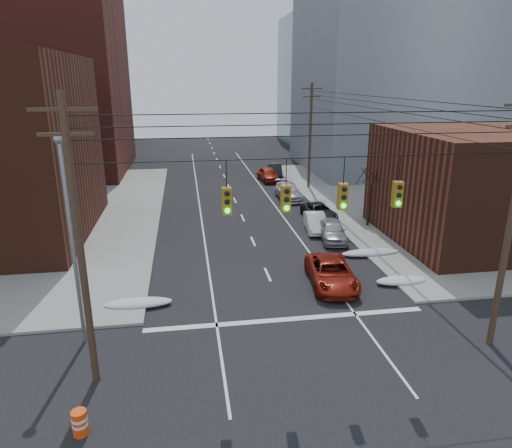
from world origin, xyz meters
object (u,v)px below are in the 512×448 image
object	(u,v)px
parked_car_c	(319,211)
lot_car_c	(3,240)
parked_car_b	(315,222)
parked_car_f	(275,170)
lot_car_b	(56,217)
lot_car_d	(16,206)
parked_car_e	(268,174)
construction_barrel	(80,422)
lot_car_a	(47,230)
parked_car_a	(332,230)
parked_car_d	(288,191)
red_pickup	(331,273)

from	to	relation	value
parked_car_c	lot_car_c	size ratio (longest dim) A/B	1.07
parked_car_b	parked_car_c	distance (m)	3.31
parked_car_c	parked_car_f	bearing A→B (deg)	86.77
parked_car_f	lot_car_c	size ratio (longest dim) A/B	1.07
parked_car_c	lot_car_b	size ratio (longest dim) A/B	0.85
lot_car_b	lot_car_c	world-z (taller)	lot_car_b
lot_car_c	lot_car_d	xyz separation A→B (m)	(-2.06, 9.03, 0.07)
parked_car_e	lot_car_d	distance (m)	26.29
lot_car_b	construction_barrel	distance (m)	24.34
parked_car_e	lot_car_a	world-z (taller)	parked_car_e
parked_car_a	parked_car_c	distance (m)	5.45
parked_car_b	parked_car_d	bearing A→B (deg)	96.98
red_pickup	parked_car_b	distance (m)	9.87
lot_car_c	construction_barrel	bearing A→B (deg)	-175.72
parked_car_c	parked_car_e	bearing A→B (deg)	91.60
parked_car_a	lot_car_a	distance (m)	20.94
parked_car_c	parked_car_e	xyz separation A→B (m)	(-1.60, 15.45, 0.15)
parked_car_a	parked_car_d	distance (m)	12.35
parked_car_a	parked_car_f	size ratio (longest dim) A/B	0.96
red_pickup	lot_car_a	bearing A→B (deg)	155.41
red_pickup	lot_car_b	xyz separation A→B (m)	(-18.33, 13.53, 0.16)
red_pickup	lot_car_d	distance (m)	28.83
red_pickup	construction_barrel	distance (m)	15.47
parked_car_a	parked_car_c	size ratio (longest dim) A/B	0.97
parked_car_e	lot_car_a	size ratio (longest dim) A/B	1.23
parked_car_f	lot_car_d	distance (m)	28.42
red_pickup	lot_car_b	distance (m)	22.78
red_pickup	lot_car_d	world-z (taller)	lot_car_d
parked_car_d	lot_car_c	bearing A→B (deg)	-152.45
parked_car_f	lot_car_a	size ratio (longest dim) A/B	1.23
lot_car_c	parked_car_b	bearing A→B (deg)	-108.43
parked_car_f	lot_car_a	xyz separation A→B (m)	(-20.96, -19.91, 0.01)
parked_car_b	parked_car_f	size ratio (longest dim) A/B	0.90
parked_car_c	construction_barrel	distance (m)	27.16
parked_car_f	parked_car_c	bearing A→B (deg)	-81.04
red_pickup	parked_car_c	xyz separation A→B (m)	(3.04, 12.78, -0.10)
lot_car_b	lot_car_d	xyz separation A→B (m)	(-4.36, 4.25, -0.06)
parked_car_f	lot_car_b	distance (m)	27.05
parked_car_e	parked_car_b	bearing A→B (deg)	-92.84
parked_car_e	lot_car_b	bearing A→B (deg)	-147.40
construction_barrel	parked_car_b	bearing A→B (deg)	55.11
lot_car_b	parked_car_d	bearing A→B (deg)	-79.11
parked_car_d	parked_car_e	distance (m)	8.53
parked_car_d	lot_car_d	world-z (taller)	parked_car_d
lot_car_c	parked_car_f	bearing A→B (deg)	-67.79
red_pickup	lot_car_b	bearing A→B (deg)	149.21
parked_car_d	lot_car_a	size ratio (longest dim) A/B	1.42
parked_car_b	lot_car_d	size ratio (longest dim) A/B	1.02
lot_car_b	lot_car_c	xyz separation A→B (m)	(-2.30, -4.78, -0.13)
parked_car_d	lot_car_b	bearing A→B (deg)	-161.39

